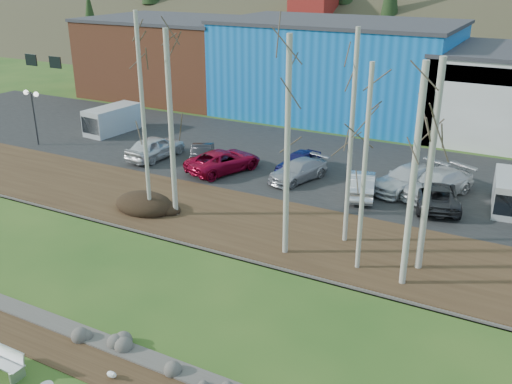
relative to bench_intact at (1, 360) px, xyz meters
The scene contains 30 objects.
dirt_strip 3.61m from the bench_intact, 30.27° to the left, with size 80.00×1.80×0.03m, color #382616.
near_bank_rocks 4.20m from the bench_intact, 42.21° to the left, with size 80.00×0.80×0.50m, color #47423D, non-canonical shape.
river 7.58m from the bench_intact, 65.87° to the left, with size 80.00×8.00×0.90m, color black, non-canonical shape.
far_bank_rocks 11.44m from the bench_intact, 74.31° to the left, with size 80.00×0.80×0.46m, color #47423D, non-canonical shape.
far_bank 14.54m from the bench_intact, 77.72° to the left, with size 80.00×7.00×0.15m, color #382616.
parking_lot 24.90m from the bench_intact, 82.87° to the left, with size 80.00×14.00×0.14m, color black.
building_brick 44.12m from the bench_intact, 118.38° to the left, with size 16.32×12.24×7.80m.
building_blue 38.99m from the bench_intact, 94.30° to the left, with size 20.40×12.24×8.30m.
bench_intact is the anchor object (origin of this frame).
seagull 3.79m from the bench_intact, 22.78° to the left, with size 0.45×0.22×0.33m.
dirt_mound 13.61m from the bench_intact, 108.30° to the left, with size 3.49×2.47×0.68m, color black.
birch_0 14.17m from the bench_intact, 100.10° to the left, with size 0.28×0.28×9.80m.
birch_1 14.02m from the bench_intact, 106.01° to the left, with size 0.21×0.21×10.62m.
birch_2 13.80m from the bench_intact, 68.41° to the left, with size 0.26×0.26×10.04m.
birch_3 16.78m from the bench_intact, 64.88° to the left, with size 0.22×0.22×10.17m.
birch_4 15.39m from the bench_intact, 56.08° to the left, with size 0.20×0.20×9.12m.
birch_5 16.39m from the bench_intact, 48.85° to the left, with size 0.27×0.27×9.39m.
birch_6 17.79m from the bench_intact, 51.74° to the left, with size 0.29×0.29×9.33m.
street_lamp 26.97m from the bench_intact, 135.37° to the left, with size 1.55×0.49×4.07m.
car_0 22.44m from the bench_intact, 114.39° to the left, with size 1.90×4.72×1.61m, color silver.
car_1 22.40m from the bench_intact, 105.72° to the left, with size 1.35×3.86×1.27m, color black.
car_2 20.69m from the bench_intact, 100.18° to the left, with size 2.39×5.19×1.44m, color maroon.
car_3 21.20m from the bench_intact, 86.40° to the left, with size 1.79×4.39×1.27m, color #9A9BA2.
car_4 22.71m from the bench_intact, 88.33° to the left, with size 1.57×3.91×1.33m, color #191954.
car_5 21.34m from the bench_intact, 74.66° to the left, with size 1.51×4.32×1.42m, color #B9B9BB.
car_6 23.27m from the bench_intact, 64.97° to the left, with size 2.28×4.93×1.37m, color #2A2A2D.
car_7 24.56m from the bench_intact, 67.30° to the left, with size 2.11×5.18×1.50m, color silver.
car_8 23.98m from the bench_intact, 70.83° to the left, with size 2.11×5.18×1.50m, color silver.
van_white 26.26m from the bench_intact, 58.99° to the left, with size 2.23×4.42×1.86m.
van_grey 29.07m from the bench_intact, 124.39° to the left, with size 2.34×4.86×2.07m.
Camera 1 is at (11.82, -9.41, 12.81)m, focal length 40.00 mm.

